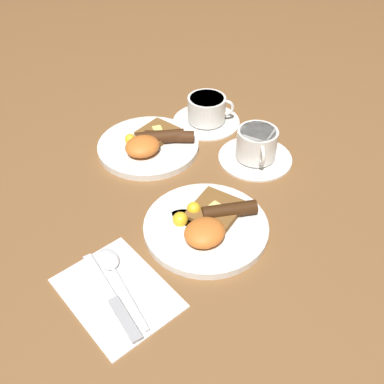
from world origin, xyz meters
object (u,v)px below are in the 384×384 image
(breakfast_plate_far, at_px, (150,144))
(teacup_near, at_px, (256,148))
(knife, at_px, (113,300))
(spoon, at_px, (112,266))
(breakfast_plate_near, at_px, (207,224))
(teacup_far, at_px, (207,112))

(breakfast_plate_far, distance_m, teacup_near, 0.24)
(knife, height_order, spoon, spoon)
(breakfast_plate_near, distance_m, teacup_far, 0.36)
(teacup_near, bearing_deg, teacup_far, 86.78)
(breakfast_plate_far, distance_m, knife, 0.41)
(breakfast_plate_near, distance_m, spoon, 0.19)
(breakfast_plate_near, relative_size, teacup_near, 1.42)
(breakfast_plate_far, xyz_separation_m, knife, (-0.28, -0.30, -0.01))
(breakfast_plate_far, bearing_deg, knife, -132.30)
(teacup_far, xyz_separation_m, spoon, (-0.42, -0.25, -0.02))
(breakfast_plate_near, bearing_deg, spoon, 171.70)
(knife, bearing_deg, breakfast_plate_near, -76.30)
(teacup_near, bearing_deg, breakfast_plate_far, 133.28)
(breakfast_plate_near, xyz_separation_m, teacup_near, (0.22, 0.10, 0.02))
(breakfast_plate_far, relative_size, knife, 1.19)
(teacup_far, distance_m, knife, 0.55)
(teacup_near, relative_size, spoon, 0.89)
(teacup_near, relative_size, knife, 0.84)
(breakfast_plate_near, bearing_deg, teacup_near, 24.11)
(breakfast_plate_near, height_order, teacup_near, teacup_near)
(teacup_near, xyz_separation_m, teacup_far, (0.01, 0.18, -0.00))
(breakfast_plate_near, distance_m, knife, 0.22)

